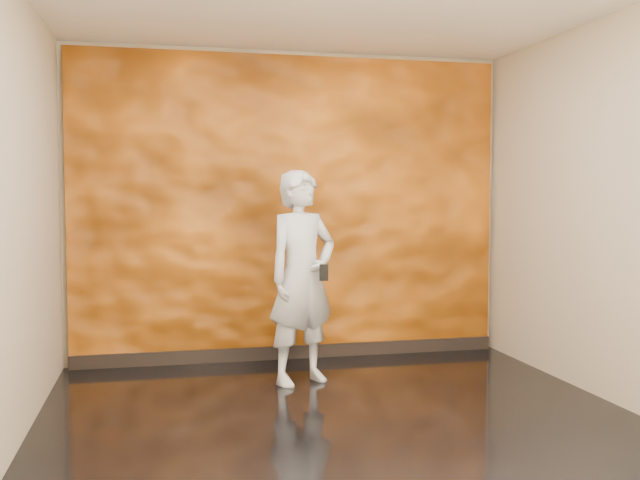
{
  "coord_description": "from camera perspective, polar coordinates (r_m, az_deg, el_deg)",
  "views": [
    {
      "loc": [
        -1.17,
        -4.44,
        1.49
      ],
      "look_at": [
        -0.04,
        0.6,
        1.17
      ],
      "focal_mm": 40.0,
      "sensor_mm": 36.0,
      "label": 1
    }
  ],
  "objects": [
    {
      "name": "baseboard",
      "position": [
        6.62,
        -2.26,
        -8.95
      ],
      "size": [
        3.9,
        0.04,
        0.12
      ],
      "primitive_type": "cube",
      "color": "black",
      "rests_on": "ground"
    },
    {
      "name": "man",
      "position": [
        5.66,
        -1.45,
        -2.99
      ],
      "size": [
        0.73,
        0.62,
        1.69
      ],
      "primitive_type": "imported",
      "rotation": [
        0.0,
        0.0,
        0.43
      ],
      "color": "#9399A1",
      "rests_on": "ground"
    },
    {
      "name": "room",
      "position": [
        4.59,
        2.07,
        2.4
      ],
      "size": [
        4.02,
        4.02,
        2.81
      ],
      "color": "black",
      "rests_on": "ground"
    },
    {
      "name": "feature_wall",
      "position": [
        6.5,
        -2.35,
        2.56
      ],
      "size": [
        3.9,
        0.06,
        2.75
      ],
      "primitive_type": "cube",
      "color": "orange",
      "rests_on": "ground"
    },
    {
      "name": "phone",
      "position": [
        5.46,
        0.31,
        -2.63
      ],
      "size": [
        0.07,
        0.03,
        0.13
      ],
      "primitive_type": "cube",
      "rotation": [
        0.0,
        0.0,
        -0.18
      ],
      "color": "black",
      "rests_on": "man"
    }
  ]
}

